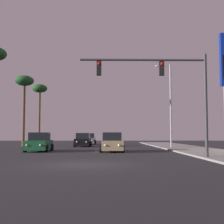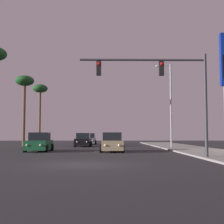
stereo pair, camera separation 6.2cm
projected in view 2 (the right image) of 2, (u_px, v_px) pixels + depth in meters
ground_plane at (83, 165)px, 15.60m from camera, size 120.00×120.00×0.00m
sidewalk_right at (208, 152)px, 25.71m from camera, size 5.00×60.00×0.12m
car_grey at (89, 139)px, 47.17m from camera, size 2.04×4.31×1.68m
car_green at (39, 143)px, 27.68m from camera, size 2.04×4.33×1.68m
car_black at (83, 140)px, 38.70m from camera, size 2.04×4.33×1.68m
car_tan at (112, 143)px, 27.23m from camera, size 2.04×4.32×1.68m
traffic_light_mast at (169, 83)px, 19.64m from camera, size 8.02×0.36×6.50m
street_lamp at (170, 101)px, 33.58m from camera, size 1.74×0.24×9.00m
palm_tree_far at (40, 92)px, 49.97m from camera, size 2.40×2.40×9.53m
palm_tree_mid at (25, 85)px, 39.97m from camera, size 2.40×2.40×9.05m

